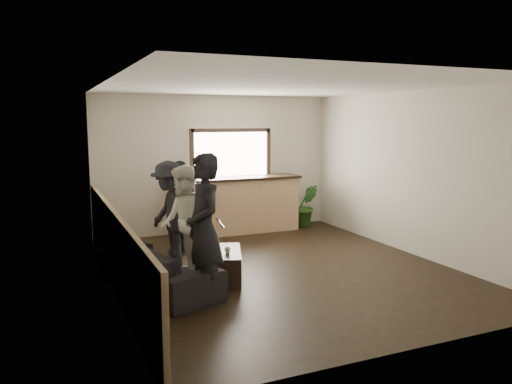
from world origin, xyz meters
name	(u,v)px	position (x,y,z in m)	size (l,w,h in m)	color
ground	(280,269)	(0.00, 0.00, 0.00)	(5.00, 6.00, 0.01)	black
room_shell	(235,178)	(-0.74, 0.00, 1.47)	(5.01, 6.01, 2.80)	silver
bar_counter	(235,201)	(0.30, 2.70, 0.64)	(2.70, 0.68, 2.13)	tan
sofa	(157,267)	(-1.94, -0.15, 0.31)	(2.09, 0.82, 0.61)	black
coffee_table	(222,265)	(-1.00, -0.13, 0.21)	(0.53, 0.96, 0.43)	black
cup_a	(212,245)	(-1.08, 0.08, 0.48)	(0.12, 0.12, 0.09)	silver
cup_b	(227,251)	(-0.97, -0.29, 0.47)	(0.09, 0.09, 0.08)	silver
potted_plant	(306,205)	(1.94, 2.65, 0.46)	(0.50, 0.41, 0.92)	#2D6623
person_a	(204,229)	(-1.49, -0.87, 0.95)	(0.50, 0.70, 1.90)	black
person_b	(184,222)	(-1.47, 0.16, 0.83)	(0.67, 0.84, 1.66)	silver
person_c	(170,214)	(-1.49, 0.89, 0.83)	(0.79, 1.17, 1.67)	black
person_d	(182,207)	(-1.15, 1.51, 0.81)	(0.94, 0.96, 1.62)	black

